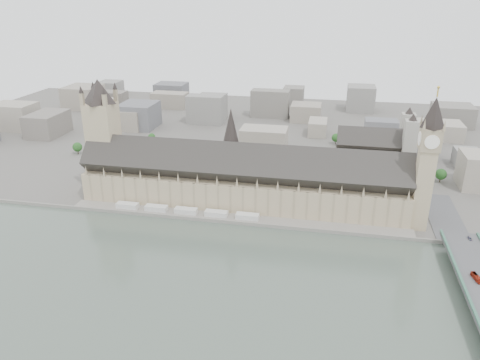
% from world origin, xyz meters
% --- Properties ---
extents(ground, '(900.00, 900.00, 0.00)m').
position_xyz_m(ground, '(0.00, 0.00, 0.00)').
color(ground, '#595651').
rests_on(ground, ground).
extents(embankment_wall, '(600.00, 1.50, 3.00)m').
position_xyz_m(embankment_wall, '(0.00, -15.00, 1.50)').
color(embankment_wall, gray).
rests_on(embankment_wall, ground).
extents(river_terrace, '(270.00, 15.00, 2.00)m').
position_xyz_m(river_terrace, '(0.00, -7.50, 1.00)').
color(river_terrace, gray).
rests_on(river_terrace, ground).
extents(terrace_tents, '(118.00, 7.00, 4.00)m').
position_xyz_m(terrace_tents, '(-40.00, -7.00, 4.00)').
color(terrace_tents, silver).
rests_on(terrace_tents, river_terrace).
extents(palace_of_westminster, '(265.00, 40.73, 55.44)m').
position_xyz_m(palace_of_westminster, '(0.00, 19.70, 22.71)').
color(palace_of_westminster, tan).
rests_on(palace_of_westminster, ground).
extents(elizabeth_tower, '(17.00, 17.00, 107.50)m').
position_xyz_m(elizabeth_tower, '(138.00, 8.00, 58.09)').
color(elizabeth_tower, tan).
rests_on(elizabeth_tower, ground).
extents(victoria_tower, '(30.00, 30.00, 100.00)m').
position_xyz_m(victoria_tower, '(-122.00, 26.00, 55.20)').
color(victoria_tower, tan).
rests_on(victoria_tower, ground).
extents(central_tower, '(13.00, 13.00, 48.00)m').
position_xyz_m(central_tower, '(-10.00, 26.00, 57.92)').
color(central_tower, gray).
rests_on(central_tower, ground).
extents(westminster_abbey, '(68.00, 36.00, 64.00)m').
position_xyz_m(westminster_abbey, '(110.92, 95.00, 25.08)').
color(westminster_abbey, gray).
rests_on(westminster_abbey, ground).
extents(city_skyline_inland, '(720.00, 360.00, 38.00)m').
position_xyz_m(city_skyline_inland, '(0.00, 245.00, 19.00)').
color(city_skyline_inland, gray).
rests_on(city_skyline_inland, ground).
extents(park_trees, '(110.00, 30.00, 15.00)m').
position_xyz_m(park_trees, '(-10.00, 60.00, 7.50)').
color(park_trees, '#1C4819').
rests_on(park_trees, ground).
extents(red_bus_north, '(4.59, 10.75, 2.92)m').
position_xyz_m(red_bus_north, '(158.68, -74.21, 11.71)').
color(red_bus_north, '#A52612').
rests_on(red_bus_north, westminster_bridge).
extents(car_approach, '(2.65, 5.02, 1.39)m').
position_xyz_m(car_approach, '(166.92, -23.58, 10.94)').
color(car_approach, gray).
rests_on(car_approach, westminster_bridge).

